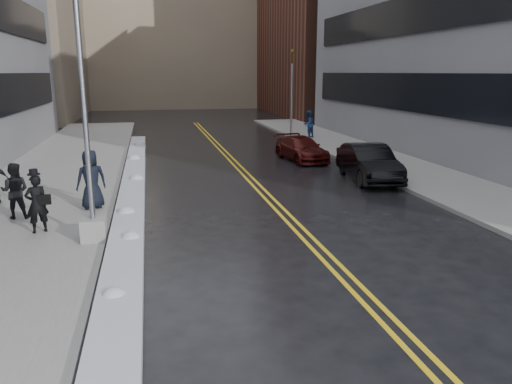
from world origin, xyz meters
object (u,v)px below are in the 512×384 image
traffic_signal (292,88)px  car_maroon (301,149)px  car_black (369,163)px  pedestrian_c (91,179)px  pedestrian_b (15,191)px  pedestrian_east (308,124)px  pedestrian_fedora (37,204)px  lamppost (88,152)px  fire_hydrant (383,159)px

traffic_signal → car_maroon: bearing=-103.1°
car_black → car_maroon: bearing=109.7°
pedestrian_c → car_maroon: 12.77m
traffic_signal → pedestrian_b: 24.18m
pedestrian_c → pedestrian_east: size_ratio=1.05×
pedestrian_fedora → pedestrian_c: pedestrian_c is taller
pedestrian_east → lamppost: bearing=22.7°
traffic_signal → pedestrian_fedora: 25.01m
car_black → car_maroon: 5.61m
fire_hydrant → pedestrian_east: (-0.04, 11.38, 0.53)m
lamppost → car_black: size_ratio=1.63×
pedestrian_b → pedestrian_c: bearing=-158.6°
pedestrian_b → lamppost: bearing=137.1°
pedestrian_fedora → car_black: 13.33m
pedestrian_east → car_black: bearing=48.4°
car_black → lamppost: bearing=-144.1°
pedestrian_b → pedestrian_c: 2.29m
traffic_signal → car_maroon: 11.02m
pedestrian_east → car_black: size_ratio=0.40×
car_black → pedestrian_fedora: bearing=-151.3°
car_black → car_maroon: (-1.33, 5.45, -0.15)m
pedestrian_east → pedestrian_b: bearing=13.5°
traffic_signal → pedestrian_fedora: bearing=-122.5°
pedestrian_c → car_black: size_ratio=0.42×
fire_hydrant → traffic_signal: bearing=92.0°
lamppost → pedestrian_b: lamppost is taller
lamppost → traffic_signal: (11.80, 22.00, 0.87)m
lamppost → car_maroon: (9.38, 11.62, -1.91)m
pedestrian_fedora → pedestrian_b: pedestrian_b is taller
fire_hydrant → pedestrian_fedora: (-13.88, -6.98, 0.43)m
pedestrian_fedora → car_maroon: bearing=-158.9°
pedestrian_fedora → car_black: pedestrian_fedora is taller
pedestrian_b → pedestrian_c: size_ratio=0.88×
fire_hydrant → pedestrian_c: size_ratio=0.37×
fire_hydrant → traffic_signal: traffic_signal is taller
fire_hydrant → pedestrian_east: pedestrian_east is taller
pedestrian_fedora → car_maroon: 15.26m
traffic_signal → pedestrian_c: size_ratio=3.06×
pedestrian_east → car_maroon: bearing=34.7°
lamppost → fire_hydrant: lamppost is taller
pedestrian_b → car_black: size_ratio=0.37×
lamppost → pedestrian_c: bearing=96.0°
pedestrian_b → car_maroon: size_ratio=0.40×
lamppost → pedestrian_c: (-0.36, 3.37, -1.40)m
traffic_signal → pedestrian_b: (-14.33, -19.33, -2.39)m
pedestrian_c → pedestrian_b: bearing=-0.5°
pedestrian_b → pedestrian_c: pedestrian_c is taller
lamppost → pedestrian_east: size_ratio=4.09×
pedestrian_fedora → pedestrian_east: (13.85, 18.36, 0.11)m
lamppost → fire_hydrant: (12.30, 8.00, -1.98)m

